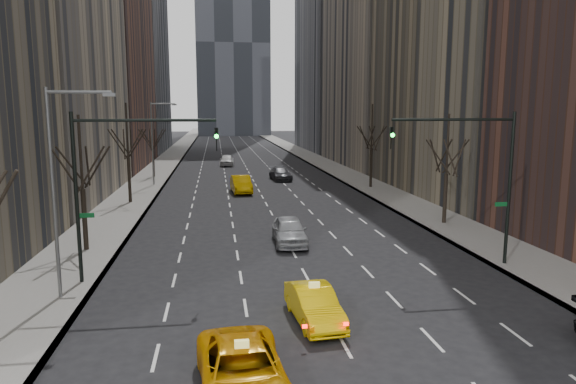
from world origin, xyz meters
name	(u,v)px	position (x,y,z in m)	size (l,w,h in m)	color
sidewalk_left	(166,163)	(-12.25, 70.00, 0.07)	(4.50, 320.00, 0.15)	slate
sidewalk_right	(318,161)	(12.25, 70.00, 0.07)	(4.50, 320.00, 0.15)	slate
bld_left_far	(90,12)	(-21.50, 66.00, 22.00)	(14.00, 28.00, 44.00)	brown
bld_right_deep	(339,9)	(21.50, 95.00, 29.00)	(14.00, 30.00, 58.00)	slate
tree_lw_b	(83,189)	(-12.00, 18.00, 3.72)	(3.36, 3.50, 7.82)	black
tree_lw_c	(128,158)	(-12.00, 34.00, 4.04)	(3.36, 3.50, 8.74)	black
tree_lw_d	(153,149)	(-12.00, 52.00, 3.56)	(3.36, 3.50, 7.36)	black
tree_rw_b	(446,174)	(12.00, 22.00, 3.72)	(3.36, 3.50, 7.82)	black
tree_rw_c	(371,150)	(12.00, 40.00, 4.04)	(3.36, 3.50, 8.74)	black
traffic_mast_left	(113,170)	(-9.11, 12.00, 5.49)	(6.69, 0.39, 8.00)	black
traffic_mast_right	(481,164)	(9.11, 12.00, 5.49)	(6.69, 0.39, 8.00)	black
streetlight_near	(61,172)	(-10.84, 10.00, 5.62)	(2.83, 0.22, 9.00)	slate
streetlight_far	(155,135)	(-10.84, 45.00, 5.62)	(2.83, 0.22, 9.00)	slate
taxi_suv	(243,372)	(-3.72, 1.22, 0.75)	(2.49, 5.40, 1.50)	orange
taxi_sedan	(314,305)	(-0.67, 6.16, 0.70)	(1.48, 4.24, 1.40)	yellow
silver_sedan_ahead	(289,231)	(0.08, 18.18, 0.83)	(1.96, 4.88, 1.66)	#9B9DA2
far_taxi	(241,184)	(-1.89, 38.85, 0.86)	(1.82, 5.21, 1.72)	#DFA504
far_suv_grey	(280,174)	(3.25, 47.83, 0.75)	(2.09, 5.15, 1.49)	#2D2D32
far_car_white	(227,160)	(-2.74, 65.17, 0.85)	(2.01, 4.99, 1.70)	silver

